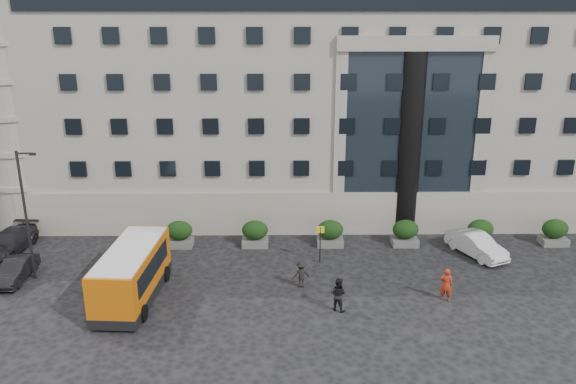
# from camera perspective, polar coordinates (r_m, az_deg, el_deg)

# --- Properties ---
(ground) EXTENTS (120.00, 120.00, 0.00)m
(ground) POSITION_cam_1_polar(r_m,az_deg,el_deg) (32.26, -6.12, -10.99)
(ground) COLOR black
(ground) RESTS_ON ground
(civic_building) EXTENTS (44.00, 24.00, 18.00)m
(civic_building) POSITION_cam_1_polar(r_m,az_deg,el_deg) (50.61, 2.69, 10.50)
(civic_building) COLOR gray
(civic_building) RESTS_ON ground
(entrance_column) EXTENTS (1.80, 1.80, 13.00)m
(entrance_column) POSITION_cam_1_polar(r_m,az_deg,el_deg) (40.46, 12.15, 4.62)
(entrance_column) COLOR black
(entrance_column) RESTS_ON ground
(apartment_far) EXTENTS (13.00, 13.00, 22.00)m
(apartment_far) POSITION_cam_1_polar(r_m,az_deg,el_deg) (72.74, -25.78, 12.66)
(apartment_far) COLOR brown
(apartment_far) RESTS_ON ground
(hedge_a) EXTENTS (1.80, 1.26, 1.84)m
(hedge_a) POSITION_cam_1_polar(r_m,az_deg,el_deg) (39.40, -10.97, -4.18)
(hedge_a) COLOR #575754
(hedge_a) RESTS_ON ground
(hedge_b) EXTENTS (1.80, 1.26, 1.84)m
(hedge_b) POSITION_cam_1_polar(r_m,az_deg,el_deg) (38.81, -3.37, -4.21)
(hedge_b) COLOR #575754
(hedge_b) RESTS_ON ground
(hedge_c) EXTENTS (1.80, 1.26, 1.84)m
(hedge_c) POSITION_cam_1_polar(r_m,az_deg,el_deg) (38.92, 4.32, -4.17)
(hedge_c) COLOR #575754
(hedge_c) RESTS_ON ground
(hedge_d) EXTENTS (1.80, 1.26, 1.84)m
(hedge_d) POSITION_cam_1_polar(r_m,az_deg,el_deg) (39.71, 11.83, -4.06)
(hedge_d) COLOR #575754
(hedge_d) RESTS_ON ground
(hedge_e) EXTENTS (1.80, 1.26, 1.84)m
(hedge_e) POSITION_cam_1_polar(r_m,az_deg,el_deg) (41.15, 18.94, -3.89)
(hedge_e) COLOR #575754
(hedge_e) RESTS_ON ground
(hedge_f) EXTENTS (1.80, 1.26, 1.84)m
(hedge_f) POSITION_cam_1_polar(r_m,az_deg,el_deg) (43.17, 25.46, -3.68)
(hedge_f) COLOR #575754
(hedge_f) RESTS_ON ground
(street_lamp) EXTENTS (1.16, 0.18, 8.00)m
(street_lamp) POSITION_cam_1_polar(r_m,az_deg,el_deg) (36.28, -25.05, -1.76)
(street_lamp) COLOR #262628
(street_lamp) RESTS_ON ground
(bus_stop_sign) EXTENTS (0.50, 0.08, 2.52)m
(bus_stop_sign) POSITION_cam_1_polar(r_m,az_deg,el_deg) (35.96, 3.29, -4.68)
(bus_stop_sign) COLOR #262628
(bus_stop_sign) RESTS_ON ground
(minibus) EXTENTS (3.10, 7.42, 3.04)m
(minibus) POSITION_cam_1_polar(r_m,az_deg,el_deg) (32.77, -15.58, -7.82)
(minibus) COLOR #BF5709
(minibus) RESTS_ON ground
(red_truck) EXTENTS (3.20, 5.74, 2.93)m
(red_truck) POSITION_cam_1_polar(r_m,az_deg,el_deg) (48.22, -23.02, -0.46)
(red_truck) COLOR maroon
(red_truck) RESTS_ON ground
(parked_car_b) EXTENTS (1.37, 3.90, 1.29)m
(parked_car_b) POSITION_cam_1_polar(r_m,az_deg,el_deg) (37.89, -25.91, -7.16)
(parked_car_b) COLOR black
(parked_car_b) RESTS_ON ground
(parked_car_c) EXTENTS (2.43, 5.19, 1.46)m
(parked_car_c) POSITION_cam_1_polar(r_m,az_deg,el_deg) (42.25, -26.41, -4.56)
(parked_car_c) COLOR black
(parked_car_c) RESTS_ON ground
(parked_car_d) EXTENTS (2.83, 4.91, 1.29)m
(parked_car_d) POSITION_cam_1_polar(r_m,az_deg,el_deg) (50.67, -23.96, -0.75)
(parked_car_d) COLOR black
(parked_car_d) RESTS_ON ground
(white_taxi) EXTENTS (3.37, 4.81, 1.50)m
(white_taxi) POSITION_cam_1_polar(r_m,az_deg,el_deg) (39.41, 18.59, -5.10)
(white_taxi) COLOR silver
(white_taxi) RESTS_ON ground
(pedestrian_a) EXTENTS (0.81, 0.64, 1.93)m
(pedestrian_a) POSITION_cam_1_polar(r_m,az_deg,el_deg) (32.99, 15.77, -9.03)
(pedestrian_a) COLOR #A92A10
(pedestrian_a) RESTS_ON ground
(pedestrian_b) EXTENTS (1.17, 1.09, 1.91)m
(pedestrian_b) POSITION_cam_1_polar(r_m,az_deg,el_deg) (30.91, 5.11, -10.30)
(pedestrian_b) COLOR black
(pedestrian_b) RESTS_ON ground
(pedestrian_c) EXTENTS (1.15, 0.81, 1.62)m
(pedestrian_c) POSITION_cam_1_polar(r_m,az_deg,el_deg) (33.27, 1.34, -8.36)
(pedestrian_c) COLOR black
(pedestrian_c) RESTS_ON ground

